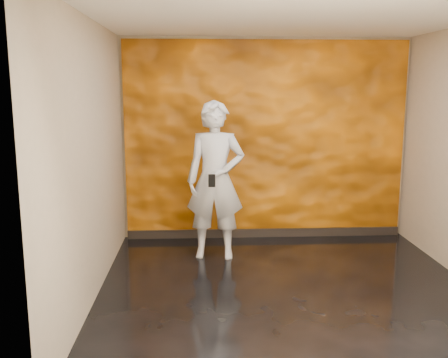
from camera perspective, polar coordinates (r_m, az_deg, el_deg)
room at (r=5.09m, az=7.69°, el=2.17°), size 4.02×4.02×2.81m
feature_wall at (r=7.01m, az=4.76°, el=4.35°), size 3.90×0.06×2.75m
baseboard at (r=7.23m, az=4.64°, el=-6.14°), size 3.90×0.04×0.12m
man at (r=6.19m, az=-0.98°, el=-0.16°), size 0.76×0.54×1.97m
phone at (r=5.90m, az=-1.40°, el=-0.19°), size 0.08×0.03×0.16m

